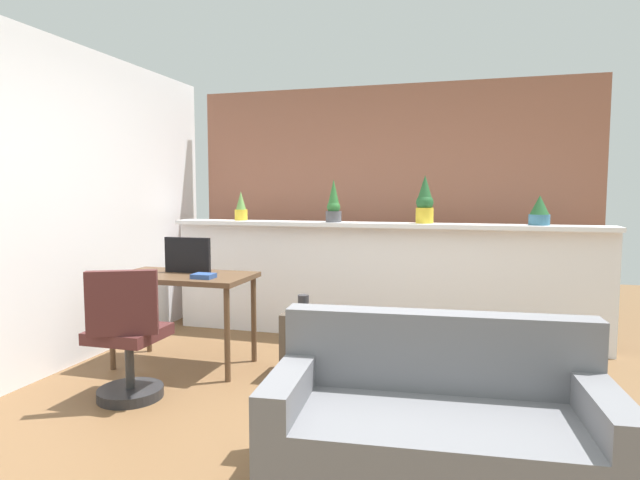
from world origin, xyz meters
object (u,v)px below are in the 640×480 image
potted_plant_0 (241,208)px  desk (183,285)px  potted_plant_3 (539,211)px  couch (437,432)px  potted_plant_2 (425,201)px  tv_monitor (188,255)px  office_chair (127,345)px  book_on_desk (204,276)px  vase_on_shelf (303,303)px  side_cube_shelf (312,344)px  potted_plant_1 (334,204)px

potted_plant_0 → desk: bearing=-88.3°
potted_plant_3 → couch: size_ratio=0.16×
desk → couch: size_ratio=0.68×
potted_plant_2 → tv_monitor: potted_plant_2 is taller
potted_plant_2 → office_chair: (-1.78, -1.98, -0.93)m
potted_plant_2 → book_on_desk: potted_plant_2 is taller
potted_plant_2 → tv_monitor: (-1.80, -1.13, -0.43)m
desk → vase_on_shelf: (1.01, 0.02, -0.10)m
potted_plant_2 → potted_plant_0: bearing=179.9°
potted_plant_0 → book_on_desk: bearing=-77.8°
potted_plant_0 → side_cube_shelf: (1.10, -1.16, -1.00)m
potted_plant_1 → potted_plant_2: potted_plant_2 is taller
book_on_desk → tv_monitor: bearing=139.6°
potted_plant_0 → potted_plant_3: potted_plant_0 is taller
potted_plant_1 → vase_on_shelf: 1.35m
book_on_desk → potted_plant_1: bearing=62.0°
couch → vase_on_shelf: bearing=129.3°
potted_plant_2 → potted_plant_3: bearing=-0.1°
potted_plant_2 → office_chair: potted_plant_2 is taller
book_on_desk → vase_on_shelf: bearing=12.1°
potted_plant_3 → desk: size_ratio=0.24×
potted_plant_0 → potted_plant_2: 1.83m
vase_on_shelf → couch: bearing=-50.7°
potted_plant_3 → couch: bearing=-105.3°
couch → potted_plant_2: bearing=96.7°
potted_plant_3 → desk: 3.08m
potted_plant_0 → couch: potted_plant_0 is taller
potted_plant_1 → office_chair: (-0.93, -1.93, -0.90)m
tv_monitor → office_chair: 0.99m
potted_plant_1 → side_cube_shelf: bearing=-83.9°
couch → side_cube_shelf: bearing=127.0°
side_cube_shelf → book_on_desk: 0.98m
office_chair → book_on_desk: bearing=69.6°
potted_plant_1 → tv_monitor: potted_plant_1 is taller
tv_monitor → office_chair: size_ratio=0.44×
potted_plant_0 → couch: bearing=-49.8°
potted_plant_2 → side_cube_shelf: size_ratio=0.88×
desk → tv_monitor: tv_monitor is taller
desk → vase_on_shelf: desk is taller
side_cube_shelf → vase_on_shelf: 0.32m
potted_plant_3 → side_cube_shelf: size_ratio=0.52×
potted_plant_3 → couch: potted_plant_3 is taller
vase_on_shelf → desk: bearing=-179.0°
potted_plant_3 → office_chair: 3.50m
office_chair → tv_monitor: bearing=91.7°
potted_plant_2 → potted_plant_3: (0.98, -0.00, -0.08)m
office_chair → couch: office_chair is taller
potted_plant_0 → potted_plant_2: (1.83, -0.00, 0.07)m
potted_plant_1 → vase_on_shelf: (0.06, -1.14, -0.72)m
side_cube_shelf → potted_plant_1: bearing=96.1°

